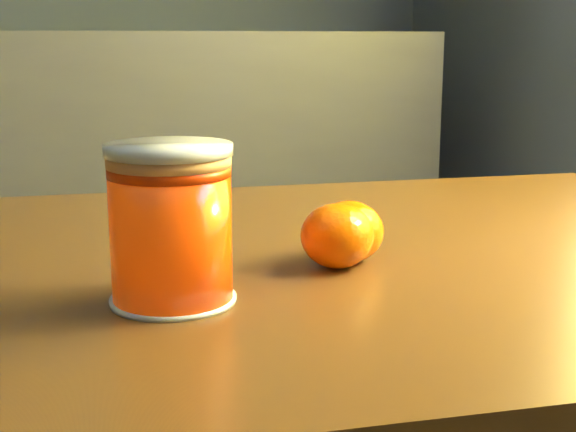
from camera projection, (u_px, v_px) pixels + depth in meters
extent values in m
cube|color=#583616|center=(317.00, 271.00, 0.72)|extent=(0.94, 0.67, 0.04)
cylinder|color=#FF3F05|center=(171.00, 235.00, 0.57)|extent=(0.09, 0.09, 0.10)
cylinder|color=#E89D5E|center=(169.00, 161.00, 0.56)|extent=(0.09, 0.09, 0.01)
cylinder|color=silver|center=(169.00, 151.00, 0.56)|extent=(0.09, 0.09, 0.01)
ellipsoid|color=#E75E04|center=(349.00, 231.00, 0.68)|extent=(0.07, 0.07, 0.05)
ellipsoid|color=#E75E04|center=(337.00, 236.00, 0.66)|extent=(0.08, 0.08, 0.05)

